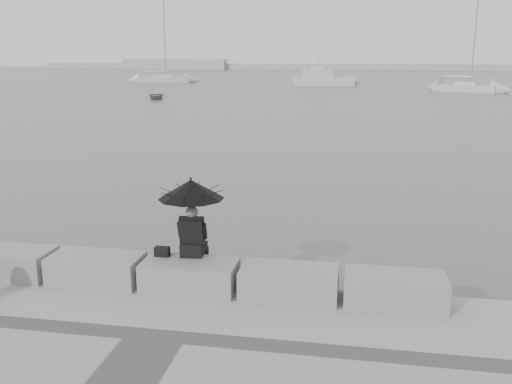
% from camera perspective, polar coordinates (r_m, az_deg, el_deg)
% --- Properties ---
extents(ground, '(360.00, 360.00, 0.00)m').
position_cam_1_polar(ground, '(10.55, -5.80, -11.18)').
color(ground, '#494C4E').
rests_on(ground, ground).
extents(stone_block_far_left, '(1.60, 0.80, 0.50)m').
position_cam_1_polar(stone_block_far_left, '(11.27, -23.53, -6.51)').
color(stone_block_far_left, slate).
rests_on(stone_block_far_left, promenade).
extents(stone_block_left, '(1.60, 0.80, 0.50)m').
position_cam_1_polar(stone_block_left, '(10.45, -15.67, -7.42)').
color(stone_block_left, slate).
rests_on(stone_block_left, promenade).
extents(stone_block_centre, '(1.60, 0.80, 0.50)m').
position_cam_1_polar(stone_block_centre, '(9.85, -6.63, -8.29)').
color(stone_block_centre, slate).
rests_on(stone_block_centre, promenade).
extents(stone_block_right, '(1.60, 0.80, 0.50)m').
position_cam_1_polar(stone_block_right, '(9.53, 3.34, -9.01)').
color(stone_block_right, slate).
rests_on(stone_block_right, promenade).
extents(stone_block_far_right, '(1.60, 0.80, 0.50)m').
position_cam_1_polar(stone_block_far_right, '(9.50, 13.71, -9.47)').
color(stone_block_far_right, slate).
rests_on(stone_block_far_right, promenade).
extents(seated_person, '(1.14, 1.14, 1.39)m').
position_cam_1_polar(seated_person, '(9.75, -6.51, -0.79)').
color(seated_person, black).
rests_on(seated_person, stone_block_centre).
extents(bag, '(0.25, 0.15, 0.16)m').
position_cam_1_polar(bag, '(10.06, -9.37, -5.90)').
color(bag, black).
rests_on(bag, stone_block_centre).
extents(distant_landmass, '(180.00, 8.00, 2.80)m').
position_cam_1_polar(distant_landmass, '(164.09, 6.53, 12.37)').
color(distant_landmass, '#A5A8AA').
rests_on(distant_landmass, ground).
extents(sailboat_left, '(8.32, 4.61, 12.90)m').
position_cam_1_polar(sailboat_left, '(91.37, -9.30, 11.06)').
color(sailboat_left, silver).
rests_on(sailboat_left, ground).
extents(sailboat_right, '(7.46, 5.64, 12.90)m').
position_cam_1_polar(sailboat_right, '(72.80, 20.32, 9.79)').
color(sailboat_right, silver).
rests_on(sailboat_right, ground).
extents(motor_cruiser, '(8.80, 3.66, 4.50)m').
position_cam_1_polar(motor_cruiser, '(82.56, 6.78, 11.14)').
color(motor_cruiser, silver).
rests_on(motor_cruiser, ground).
extents(dinghy, '(3.60, 2.38, 0.56)m').
position_cam_1_polar(dinghy, '(58.81, -9.96, 9.44)').
color(dinghy, gray).
rests_on(dinghy, ground).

